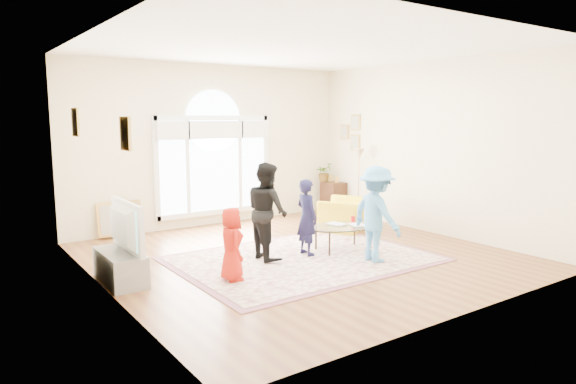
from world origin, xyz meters
TOP-DOWN VIEW (x-y plane):
  - ground at (0.00, 0.00)m, footprint 6.00×6.00m
  - room_shell at (0.01, 2.83)m, footprint 6.00×6.00m
  - area_rug at (-0.10, -0.19)m, footprint 3.60×2.60m
  - rug_border at (-0.10, -0.19)m, footprint 3.80×2.80m
  - tv_console at (-2.75, 0.30)m, footprint 0.45×1.00m
  - television at (-2.74, 0.30)m, footprint 0.18×1.16m
  - coffee_table at (0.72, -0.15)m, footprint 1.28×0.92m
  - armchair at (1.75, 0.96)m, footprint 1.24×1.20m
  - side_cabinet at (2.78, 2.54)m, footprint 0.40×0.50m
  - floor_lamp at (2.72, 1.65)m, footprint 0.25×0.25m
  - plant_pedestal at (2.70, 2.78)m, footprint 0.20×0.20m
  - potted_plant at (2.70, 2.78)m, footprint 0.47×0.44m
  - leaning_picture at (-1.96, 2.90)m, footprint 0.80×0.14m
  - child_red at (-1.52, -0.50)m, footprint 0.40×0.53m
  - child_navy at (0.07, -0.05)m, footprint 0.30×0.44m
  - child_black at (-0.56, 0.12)m, footprint 0.62×0.77m
  - child_blue at (0.70, -0.93)m, footprint 0.57×0.95m

SIDE VIEW (x-z plane):
  - ground at x=0.00m, z-range 0.00..0.00m
  - leaning_picture at x=-1.96m, z-range -0.31..0.31m
  - rug_border at x=-0.10m, z-range 0.00..0.01m
  - area_rug at x=-0.10m, z-range 0.00..0.02m
  - tv_console at x=-2.75m, z-range 0.00..0.42m
  - armchair at x=1.75m, z-range 0.00..0.62m
  - side_cabinet at x=2.78m, z-range 0.00..0.70m
  - plant_pedestal at x=2.70m, z-range 0.00..0.70m
  - coffee_table at x=0.72m, z-range 0.13..0.67m
  - child_red at x=-1.52m, z-range 0.02..1.00m
  - child_navy at x=0.07m, z-range 0.02..1.22m
  - child_blue at x=0.70m, z-range 0.02..1.46m
  - television at x=-2.74m, z-range 0.42..1.09m
  - child_black at x=-0.56m, z-range 0.02..1.50m
  - potted_plant at x=2.70m, z-range 0.70..1.13m
  - floor_lamp at x=2.72m, z-range 0.53..2.04m
  - room_shell at x=0.01m, z-range -1.43..4.57m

